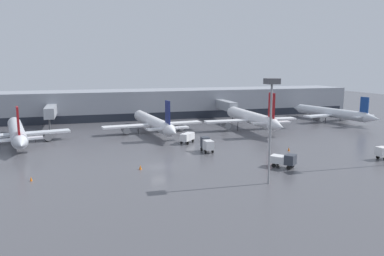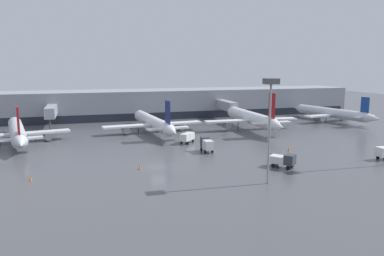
% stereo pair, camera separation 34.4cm
% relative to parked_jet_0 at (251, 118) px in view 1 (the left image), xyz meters
% --- Properties ---
extents(ground_plane, '(320.00, 320.00, 0.00)m').
position_rel_parked_jet_0_xyz_m(ground_plane, '(-31.16, -29.18, -3.19)').
color(ground_plane, '#4C4C51').
extents(terminal_building, '(160.00, 28.83, 9.00)m').
position_rel_parked_jet_0_xyz_m(terminal_building, '(-31.13, 32.70, 1.31)').
color(terminal_building, gray).
rests_on(terminal_building, ground_plane).
extents(parked_jet_0, '(25.68, 33.92, 10.64)m').
position_rel_parked_jet_0_xyz_m(parked_jet_0, '(0.00, 0.00, 0.00)').
color(parked_jet_0, white).
rests_on(parked_jet_0, ground_plane).
extents(parked_jet_1, '(25.95, 35.09, 9.23)m').
position_rel_parked_jet_0_xyz_m(parked_jet_1, '(-25.84, 3.45, -0.62)').
color(parked_jet_1, white).
rests_on(parked_jet_1, ground_plane).
extents(parked_jet_2, '(22.60, 34.01, 9.24)m').
position_rel_parked_jet_0_xyz_m(parked_jet_2, '(-57.25, -0.98, -0.66)').
color(parked_jet_2, silver).
rests_on(parked_jet_2, ground_plane).
extents(parked_jet_4, '(20.81, 32.87, 8.35)m').
position_rel_parked_jet_0_xyz_m(parked_jet_4, '(30.26, 6.64, -0.58)').
color(parked_jet_4, silver).
rests_on(parked_jet_4, ground_plane).
extents(service_truck_0, '(4.13, 4.44, 2.37)m').
position_rel_parked_jet_0_xyz_m(service_truck_0, '(-11.05, -35.69, -1.82)').
color(service_truck_0, silver).
rests_on(service_truck_0, ground_plane).
extents(service_truck_1, '(4.04, 4.26, 2.30)m').
position_rel_parked_jet_0_xyz_m(service_truck_1, '(-21.14, -11.78, -1.76)').
color(service_truck_1, silver).
rests_on(service_truck_1, ground_plane).
extents(service_truck_2, '(1.79, 3.88, 2.82)m').
position_rel_parked_jet_0_xyz_m(service_truck_2, '(-19.72, -21.06, -1.59)').
color(service_truck_2, silver).
rests_on(service_truck_2, ground_plane).
extents(traffic_cone_1, '(0.45, 0.45, 0.76)m').
position_rel_parked_jet_0_xyz_m(traffic_cone_1, '(-34.44, -29.88, -2.81)').
color(traffic_cone_1, orange).
rests_on(traffic_cone_1, ground_plane).
extents(traffic_cone_3, '(0.43, 0.43, 0.74)m').
position_rel_parked_jet_0_xyz_m(traffic_cone_3, '(-3.53, -24.88, -2.82)').
color(traffic_cone_3, orange).
rests_on(traffic_cone_3, ground_plane).
extents(traffic_cone_4, '(0.38, 0.38, 0.72)m').
position_rel_parked_jet_0_xyz_m(traffic_cone_4, '(-51.08, -31.51, -2.83)').
color(traffic_cone_4, orange).
rests_on(traffic_cone_4, ground_plane).
extents(apron_light_mast_0, '(1.80, 1.80, 15.29)m').
position_rel_parked_jet_0_xyz_m(apron_light_mast_0, '(-17.62, -42.73, 9.14)').
color(apron_light_mast_0, gray).
rests_on(apron_light_mast_0, ground_plane).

